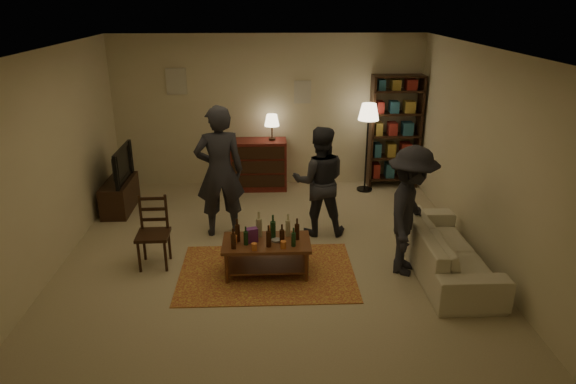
{
  "coord_description": "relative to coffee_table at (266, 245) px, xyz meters",
  "views": [
    {
      "loc": [
        -0.04,
        -6.09,
        3.29
      ],
      "look_at": [
        0.22,
        0.1,
        0.92
      ],
      "focal_mm": 32.0,
      "sensor_mm": 36.0,
      "label": 1
    }
  ],
  "objects": [
    {
      "name": "floor",
      "position": [
        0.07,
        0.37,
        -0.4
      ],
      "size": [
        6.0,
        6.0,
        0.0
      ],
      "primitive_type": "plane",
      "color": "#C6B793",
      "rests_on": "ground"
    },
    {
      "name": "room_shell",
      "position": [
        -0.58,
        3.35,
        1.42
      ],
      "size": [
        6.0,
        6.0,
        6.0
      ],
      "color": "beige",
      "rests_on": "ground"
    },
    {
      "name": "rug",
      "position": [
        0.01,
        -0.0,
        -0.39
      ],
      "size": [
        2.2,
        1.5,
        0.01
      ],
      "primitive_type": "cube",
      "color": "maroon",
      "rests_on": "ground"
    },
    {
      "name": "coffee_table",
      "position": [
        0.0,
        0.0,
        0.0
      ],
      "size": [
        1.09,
        0.59,
        0.79
      ],
      "rotation": [
        0.0,
        0.0,
        -0.0
      ],
      "color": "brown",
      "rests_on": "ground"
    },
    {
      "name": "dining_chair",
      "position": [
        -1.44,
        0.32,
        0.09
      ],
      "size": [
        0.42,
        0.42,
        0.94
      ],
      "rotation": [
        0.0,
        0.0,
        0.03
      ],
      "color": "#321D10",
      "rests_on": "ground"
    },
    {
      "name": "tv_stand",
      "position": [
        -2.37,
        2.17,
        -0.01
      ],
      "size": [
        0.4,
        1.0,
        1.06
      ],
      "color": "#321D10",
      "rests_on": "ground"
    },
    {
      "name": "dresser",
      "position": [
        -0.12,
        3.08,
        0.08
      ],
      "size": [
        1.0,
        0.5,
        1.36
      ],
      "color": "maroon",
      "rests_on": "ground"
    },
    {
      "name": "bookshelf",
      "position": [
        2.32,
        3.15,
        0.64
      ],
      "size": [
        0.9,
        0.34,
        2.02
      ],
      "color": "#321D10",
      "rests_on": "ground"
    },
    {
      "name": "floor_lamp",
      "position": [
        1.78,
        2.9,
        0.93
      ],
      "size": [
        0.36,
        0.36,
        1.57
      ],
      "color": "black",
      "rests_on": "ground"
    },
    {
      "name": "sofa",
      "position": [
        2.27,
        -0.03,
        -0.09
      ],
      "size": [
        0.81,
        2.08,
        0.61
      ],
      "primitive_type": "imported",
      "rotation": [
        0.0,
        0.0,
        1.57
      ],
      "color": "beige",
      "rests_on": "ground"
    },
    {
      "name": "person_left",
      "position": [
        -0.65,
        1.2,
        0.56
      ],
      "size": [
        0.77,
        0.58,
        1.91
      ],
      "primitive_type": "imported",
      "rotation": [
        0.0,
        0.0,
        3.32
      ],
      "color": "#26262D",
      "rests_on": "ground"
    },
    {
      "name": "person_right",
      "position": [
        0.77,
        1.17,
        0.41
      ],
      "size": [
        0.8,
        0.64,
        1.61
      ],
      "primitive_type": "imported",
      "rotation": [
        0.0,
        0.0,
        3.1
      ],
      "color": "#282931",
      "rests_on": "ground"
    },
    {
      "name": "person_by_sofa",
      "position": [
        1.77,
        -0.01,
        0.43
      ],
      "size": [
        1.0,
        1.22,
        1.64
      ],
      "primitive_type": "imported",
      "rotation": [
        0.0,
        0.0,
        1.14
      ],
      "color": "#232229",
      "rests_on": "ground"
    }
  ]
}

